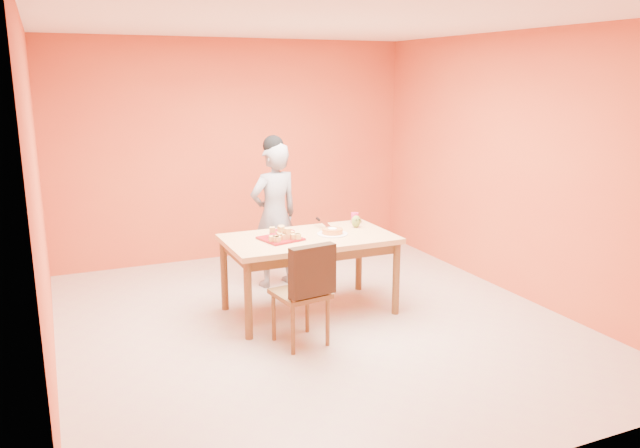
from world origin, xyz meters
name	(u,v)px	position (x,y,z in m)	size (l,w,h in m)	color
floor	(316,323)	(0.00, 0.00, 0.00)	(5.00, 5.00, 0.00)	beige
ceiling	(315,21)	(0.00, 0.00, 2.70)	(5.00, 5.00, 0.00)	white
wall_back	(236,150)	(0.00, 2.50, 1.35)	(4.50, 4.50, 0.00)	#CC572F
wall_left	(38,200)	(-2.25, 0.00, 1.35)	(5.00, 5.00, 0.00)	#CC572F
wall_right	(516,166)	(2.25, 0.00, 1.35)	(5.00, 5.00, 0.00)	#CC572F
dining_table	(309,246)	(0.06, 0.29, 0.67)	(1.60, 0.90, 0.76)	#E1B776
dining_chair	(301,291)	(-0.30, -0.38, 0.48)	(0.48, 0.54, 0.92)	brown
pastry_pile	(280,232)	(-0.23, 0.29, 0.83)	(0.31, 0.31, 0.10)	#DDB55E
person	(274,215)	(0.03, 1.19, 0.78)	(0.57, 0.38, 1.57)	gray
pastry_platter	(281,239)	(-0.23, 0.29, 0.77)	(0.34, 0.34, 0.02)	maroon
red_dinner_plate	(282,232)	(-0.13, 0.53, 0.77)	(0.25, 0.25, 0.01)	maroon
white_cake_plate	(332,234)	(0.29, 0.26, 0.77)	(0.29, 0.29, 0.01)	white
sponge_cake	(332,231)	(0.29, 0.26, 0.79)	(0.20, 0.20, 0.05)	orange
cake_server	(326,224)	(0.30, 0.44, 0.82)	(0.05, 0.27, 0.01)	white
egg_ornament	(356,221)	(0.64, 0.44, 0.82)	(0.10, 0.08, 0.12)	olive
magenta_glass	(355,218)	(0.70, 0.60, 0.82)	(0.08, 0.08, 0.11)	#CE1F57
checker_tin	(356,221)	(0.74, 0.64, 0.78)	(0.11, 0.11, 0.03)	#35180E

